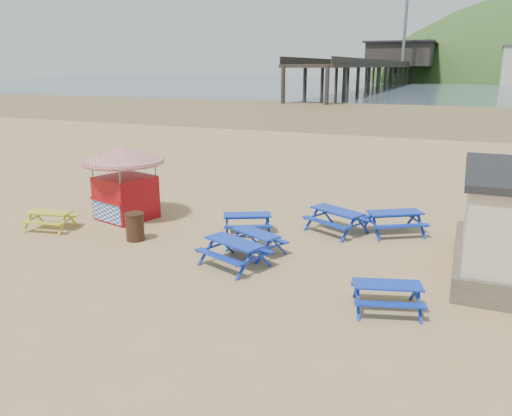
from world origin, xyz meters
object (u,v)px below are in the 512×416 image
at_px(picnic_table_blue_a, 247,224).
at_px(ice_cream_kiosk, 124,174).
at_px(picnic_table_blue_b, 337,221).
at_px(picnic_table_yellow, 50,220).
at_px(litter_bin, 135,226).

relative_size(picnic_table_blue_a, ice_cream_kiosk, 0.54).
relative_size(picnic_table_blue_b, picnic_table_yellow, 1.35).
bearing_deg(picnic_table_blue_b, litter_bin, -123.75).
distance_m(picnic_table_blue_a, litter_bin, 4.03).
bearing_deg(picnic_table_blue_a, picnic_table_yellow, 172.73).
bearing_deg(picnic_table_blue_b, ice_cream_kiosk, -142.94).
bearing_deg(picnic_table_yellow, picnic_table_blue_b, 9.86).
bearing_deg(picnic_table_blue_b, picnic_table_blue_a, -128.68).
bearing_deg(picnic_table_yellow, picnic_table_blue_a, 8.08).
bearing_deg(picnic_table_blue_a, ice_cream_kiosk, 155.34).
height_order(picnic_table_blue_a, picnic_table_yellow, picnic_table_blue_a).
height_order(picnic_table_blue_a, ice_cream_kiosk, ice_cream_kiosk).
bearing_deg(picnic_table_yellow, litter_bin, -8.00).
height_order(picnic_table_blue_b, litter_bin, litter_bin).
bearing_deg(ice_cream_kiosk, picnic_table_yellow, -112.85).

